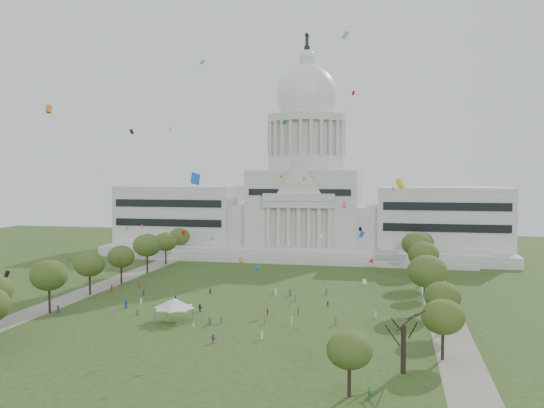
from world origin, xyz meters
The scene contains 34 objects.
ground centered at (0.00, 0.00, 0.00)m, with size 400.00×400.00×0.00m, color #2F451A.
capitol centered at (0.00, 113.59, 22.30)m, with size 160.00×64.50×91.30m.
path_left centered at (-48.00, 30.00, 0.02)m, with size 8.00×160.00×0.04m, color gray.
path_right centered at (48.00, 30.00, 0.02)m, with size 8.00×160.00×0.04m, color gray.
row_tree_r_0 centered at (44.94, -19.59, 7.75)m, with size 7.67×7.67×10.91m.
row_tree_l_1 centered at (-44.07, -2.96, 8.95)m, with size 8.86×8.86×12.59m.
row_tree_r_1 centered at (46.22, -1.75, 7.66)m, with size 7.58×7.58×10.78m.
row_tree_l_2 centered at (-45.04, 17.30, 8.51)m, with size 8.42×8.42×11.97m.
row_tree_r_2 centered at (44.17, 17.44, 9.66)m, with size 9.55×9.55×13.58m.
row_tree_l_3 centered at (-44.09, 33.92, 8.21)m, with size 8.12×8.12×11.55m.
row_tree_r_3 centered at (44.40, 34.48, 7.08)m, with size 7.01×7.01×9.98m.
row_tree_l_4 centered at (-44.08, 52.42, 9.39)m, with size 9.29×9.29×13.21m.
row_tree_r_4 centered at (44.76, 50.04, 9.29)m, with size 9.19×9.19×13.06m.
row_tree_l_5 centered at (-45.22, 71.01, 8.42)m, with size 8.33×8.33×11.85m.
row_tree_r_5 centered at (43.49, 70.19, 9.93)m, with size 9.82×9.82×13.96m.
row_tree_l_6 centered at (-46.87, 89.14, 8.27)m, with size 8.19×8.19×11.64m.
row_tree_r_6 centered at (45.96, 88.13, 8.51)m, with size 8.42×8.42×11.97m.
near_tree_1 centered at (30.00, -40.00, 7.00)m, with size 6.93×6.93×9.86m.
big_bare_tree centered at (38.00, -28.00, 8.67)m, with size 6.00×5.00×12.80m.
event_tent centered at (-11.93, -4.13, 4.15)m, with size 10.85×10.85×5.35m.
person_0 centered at (32.30, 8.37, 0.81)m, with size 0.79×0.52×1.62m, color silver.
person_1 centered at (33.02, -40.00, 0.87)m, with size 0.64×0.47×1.75m, color #33723F.
person_2 centered at (20.37, 16.42, 0.81)m, with size 0.78×0.48×1.61m, color navy.
person_3 centered at (8.52, -2.69, 0.78)m, with size 1.01×0.52×1.56m, color olive.
person_4 centered at (7.42, 5.46, 0.78)m, with size 0.92×0.50×1.57m, color #B21E1E.
person_5 centered at (-9.24, 5.41, 0.92)m, with size 1.71×0.68×1.85m, color #26262B.
person_6 centered at (10.63, -14.28, 0.94)m, with size 0.92×0.60×1.89m, color silver.
person_7 centered at (-5.32, -9.88, 0.83)m, with size 0.60×0.44×1.66m, color silver.
person_8 centered at (-19.11, 14.59, 0.82)m, with size 0.80×0.49×1.64m, color #B21E1E.
person_9 centered at (14.41, -1.17, 0.88)m, with size 1.13×0.58×1.75m, color silver.
person_10 centered at (14.41, 7.43, 0.82)m, with size 0.96×0.53×1.64m, color olive.
person_11 centered at (1.83, -18.44, 0.89)m, with size 1.64×0.65×1.77m, color #994C8C.
distant_crowd centered at (-11.92, 13.17, 0.86)m, with size 66.45×38.03×1.95m.
kite_swarm centered at (0.90, 7.27, 27.77)m, with size 80.95×104.73×63.83m.
Camera 1 is at (36.36, -124.55, 33.17)m, focal length 38.00 mm.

